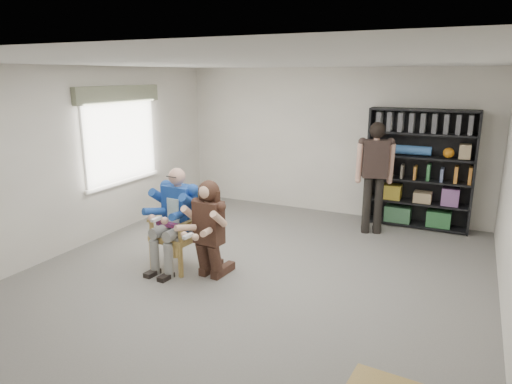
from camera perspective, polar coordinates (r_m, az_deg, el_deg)
The scene contains 8 objects.
room_shell at distance 5.77m, azimuth -0.78°, elevation 1.81°, with size 6.00×7.00×2.80m, color beige, non-canonical shape.
floor at distance 6.23m, azimuth -0.74°, elevation -10.86°, with size 6.00×7.00×0.01m, color slate.
window_left at distance 8.20m, azimuth -16.45°, elevation 6.64°, with size 0.16×2.00×1.75m, color silver, non-canonical shape.
armchair at distance 6.49m, azimuth -9.89°, elevation -4.71°, with size 0.65×0.62×1.11m, color #9D7D41, non-canonical shape.
seated_man at distance 6.44m, azimuth -9.96°, elevation -3.30°, with size 0.62×0.87×1.45m, color navy, non-canonical shape.
kneeling_woman at distance 6.06m, azimuth -6.09°, elevation -4.92°, with size 0.56×0.89×1.32m, color #341C19, non-canonical shape.
bookshelf at distance 8.51m, azimuth 19.73°, elevation 2.68°, with size 1.80×0.38×2.10m, color black, non-canonical shape.
standing_man at distance 7.95m, azimuth 14.55°, elevation 1.54°, with size 0.59×0.33×1.90m, color #2B201D, non-canonical shape.
Camera 1 is at (2.50, -5.04, 2.66)m, focal length 32.00 mm.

